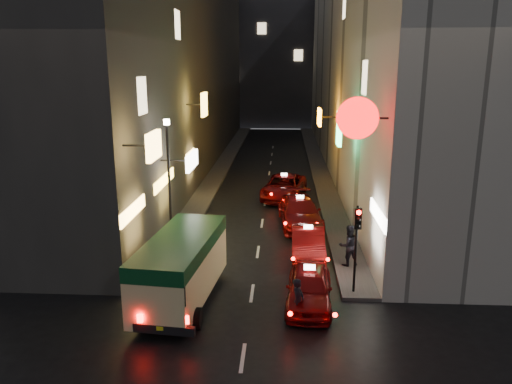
% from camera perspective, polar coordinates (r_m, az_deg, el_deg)
% --- Properties ---
extents(building_left, '(7.68, 52.00, 18.00)m').
position_cam_1_polar(building_left, '(44.58, -8.95, 14.46)').
color(building_left, '#363431').
rests_on(building_left, ground).
extents(building_right, '(7.90, 52.00, 18.00)m').
position_cam_1_polar(building_right, '(44.15, 12.50, 14.31)').
color(building_right, '#B5B1A6').
rests_on(building_right, ground).
extents(building_far, '(30.00, 10.00, 22.00)m').
position_cam_1_polar(building_far, '(75.67, 2.41, 16.04)').
color(building_far, '#35353A').
rests_on(building_far, ground).
extents(sidewalk_left, '(1.50, 52.00, 0.15)m').
position_cam_1_polar(sidewalk_left, '(44.83, -3.81, 3.12)').
color(sidewalk_left, '#4B4845').
rests_on(sidewalk_left, ground).
extents(sidewalk_right, '(1.50, 52.00, 0.15)m').
position_cam_1_polar(sidewalk_right, '(44.60, 7.11, 2.98)').
color(sidewalk_right, '#4B4845').
rests_on(sidewalk_right, ground).
extents(minibus, '(2.73, 6.24, 2.60)m').
position_cam_1_polar(minibus, '(19.05, -8.54, -7.89)').
color(minibus, beige).
rests_on(minibus, ground).
extents(taxi_near, '(2.48, 5.34, 1.83)m').
position_cam_1_polar(taxi_near, '(19.08, 6.10, -10.43)').
color(taxi_near, '#680909').
rests_on(taxi_near, ground).
extents(taxi_second, '(2.15, 5.19, 1.82)m').
position_cam_1_polar(taxi_second, '(23.53, 5.95, -5.54)').
color(taxi_second, '#680909').
rests_on(taxi_second, ground).
extents(taxi_third, '(2.87, 5.94, 2.00)m').
position_cam_1_polar(taxi_third, '(28.05, 5.02, -2.02)').
color(taxi_third, '#680909').
rests_on(taxi_third, ground).
extents(taxi_far, '(3.20, 5.95, 1.97)m').
position_cam_1_polar(taxi_far, '(33.73, 3.22, 0.80)').
color(taxi_far, '#680909').
rests_on(taxi_far, ground).
extents(pedestrian_crossing, '(0.58, 0.71, 1.85)m').
position_cam_1_polar(pedestrian_crossing, '(17.81, 4.82, -11.97)').
color(pedestrian_crossing, black).
rests_on(pedestrian_crossing, ground).
extents(pedestrian_sidewalk, '(0.91, 0.72, 2.10)m').
position_cam_1_polar(pedestrian_sidewalk, '(22.42, 10.52, -5.71)').
color(pedestrian_sidewalk, black).
rests_on(pedestrian_sidewalk, sidewalk_right).
extents(traffic_light, '(0.26, 0.43, 3.50)m').
position_cam_1_polar(traffic_light, '(19.32, 11.48, -4.41)').
color(traffic_light, black).
rests_on(traffic_light, sidewalk_right).
extents(lamp_post, '(0.28, 0.28, 6.22)m').
position_cam_1_polar(lamp_post, '(23.81, -9.92, 1.83)').
color(lamp_post, black).
rests_on(lamp_post, sidewalk_left).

